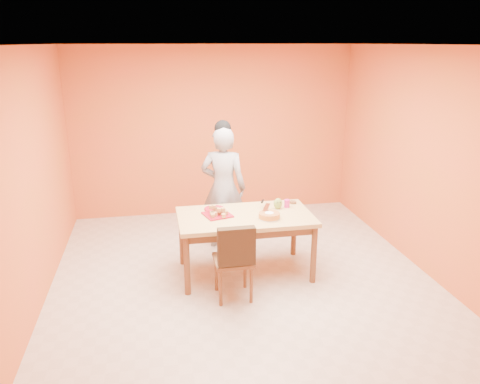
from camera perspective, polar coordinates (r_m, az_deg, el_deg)
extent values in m
plane|color=beige|center=(5.70, 0.47, -10.76)|extent=(5.00, 5.00, 0.00)
plane|color=white|center=(5.00, 0.56, 17.52)|extent=(5.00, 5.00, 0.00)
plane|color=#D45431|center=(7.60, -3.24, 7.36)|extent=(4.50, 0.00, 4.50)
plane|color=#D45431|center=(5.25, -24.35, 1.00)|extent=(0.00, 5.00, 5.00)
plane|color=#D45431|center=(6.04, 21.98, 3.34)|extent=(0.00, 5.00, 5.00)
cube|color=tan|center=(5.59, 0.64, -3.06)|extent=(1.60, 0.90, 0.05)
cube|color=brown|center=(5.61, 0.64, -3.77)|extent=(1.48, 0.78, 0.10)
cylinder|color=brown|center=(5.29, -6.49, -8.91)|extent=(0.07, 0.07, 0.71)
cylinder|color=brown|center=(6.00, -7.10, -5.60)|extent=(0.07, 0.07, 0.71)
cylinder|color=brown|center=(5.58, 8.97, -7.56)|extent=(0.07, 0.07, 0.71)
cylinder|color=brown|center=(6.25, 6.59, -4.58)|extent=(0.07, 0.07, 0.71)
imported|color=gray|center=(6.32, -2.03, 0.48)|extent=(0.71, 0.58, 1.69)
cube|color=maroon|center=(5.57, -2.77, -2.79)|extent=(0.37, 0.37, 0.02)
cylinder|color=maroon|center=(5.77, -3.14, -2.06)|extent=(0.27, 0.27, 0.01)
cylinder|color=white|center=(5.48, 3.58, -3.20)|extent=(0.32, 0.32, 0.01)
cylinder|color=#C78133|center=(5.46, 3.58, -2.86)|extent=(0.27, 0.27, 0.06)
cube|color=silver|center=(5.62, 3.24, -1.88)|extent=(0.16, 0.29, 0.01)
ellipsoid|color=olive|center=(5.78, 4.65, -1.41)|extent=(0.12, 0.10, 0.14)
cylinder|color=#C51D77|center=(5.85, 5.74, -1.41)|extent=(0.08, 0.08, 0.10)
cylinder|color=#39220F|center=(6.01, 6.44, -1.26)|extent=(0.11, 0.11, 0.03)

